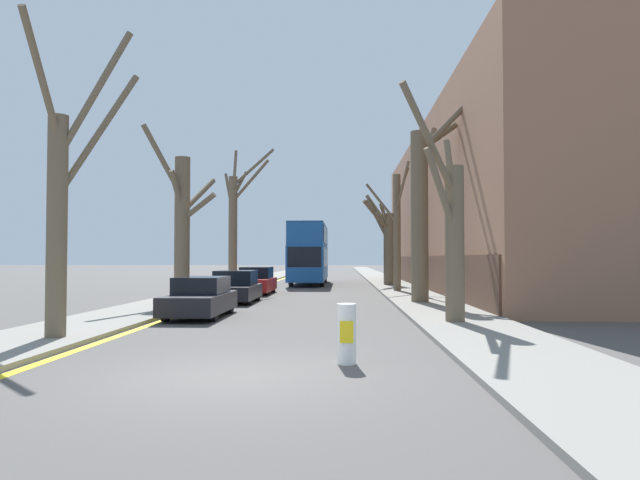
{
  "coord_description": "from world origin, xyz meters",
  "views": [
    {
      "loc": [
        1.86,
        -9.52,
        1.98
      ],
      "look_at": [
        0.4,
        27.76,
        3.16
      ],
      "focal_mm": 32.0,
      "sensor_mm": 36.0,
      "label": 1
    }
  ],
  "objects": [
    {
      "name": "ground_plane",
      "position": [
        0.0,
        0.0,
        0.0
      ],
      "size": [
        300.0,
        300.0,
        0.0
      ],
      "primitive_type": "plane",
      "color": "#4C4947"
    },
    {
      "name": "sidewalk_left",
      "position": [
        -5.47,
        50.0,
        0.06
      ],
      "size": [
        2.94,
        120.0,
        0.12
      ],
      "primitive_type": "cube",
      "color": "gray",
      "rests_on": "ground"
    },
    {
      "name": "sidewalk_right",
      "position": [
        5.47,
        50.0,
        0.06
      ],
      "size": [
        2.94,
        120.0,
        0.12
      ],
      "primitive_type": "cube",
      "color": "gray",
      "rests_on": "ground"
    },
    {
      "name": "building_facade_right",
      "position": [
        11.92,
        28.75,
        5.23
      ],
      "size": [
        10.08,
        40.53,
        10.48
      ],
      "color": "#93664C",
      "rests_on": "ground"
    },
    {
      "name": "kerb_line_stripe",
      "position": [
        -3.82,
        50.0,
        0.0
      ],
      "size": [
        0.24,
        120.0,
        0.01
      ],
      "primitive_type": "cube",
      "color": "yellow",
      "rests_on": "ground"
    },
    {
      "name": "street_tree_left_0",
      "position": [
        -4.81,
        3.72,
        3.3
      ],
      "size": [
        2.56,
        3.87,
        7.48
      ],
      "color": "brown",
      "rests_on": "ground"
    },
    {
      "name": "street_tree_left_1",
      "position": [
        -5.13,
        15.06,
        3.52
      ],
      "size": [
        3.16,
        3.78,
        7.67
      ],
      "color": "brown",
      "rests_on": "ground"
    },
    {
      "name": "street_tree_left_2",
      "position": [
        -4.83,
        25.65,
        4.27
      ],
      "size": [
        3.24,
        2.32,
        9.09
      ],
      "color": "brown",
      "rests_on": "ground"
    },
    {
      "name": "street_tree_right_0",
      "position": [
        5.08,
        7.33,
        2.79
      ],
      "size": [
        2.11,
        3.16,
        6.77
      ],
      "color": "brown",
      "rests_on": "ground"
    },
    {
      "name": "street_tree_right_1",
      "position": [
        5.28,
        14.95,
        4.15
      ],
      "size": [
        3.1,
        1.67,
        9.27
      ],
      "color": "brown",
      "rests_on": "ground"
    },
    {
      "name": "street_tree_right_2",
      "position": [
        4.99,
        23.25,
        3.73
      ],
      "size": [
        2.7,
        3.9,
        7.39
      ],
      "color": "brown",
      "rests_on": "ground"
    },
    {
      "name": "street_tree_right_3",
      "position": [
        4.97,
        30.56,
        3.05
      ],
      "size": [
        2.3,
        2.47,
        6.5
      ],
      "color": "brown",
      "rests_on": "ground"
    },
    {
      "name": "double_decker_bus",
      "position": [
        -0.63,
        33.42,
        2.52
      ],
      "size": [
        2.52,
        11.33,
        4.45
      ],
      "color": "#19519E",
      "rests_on": "ground"
    },
    {
      "name": "parked_car_0",
      "position": [
        -2.91,
        9.47,
        0.64
      ],
      "size": [
        1.73,
        4.29,
        1.34
      ],
      "color": "black",
      "rests_on": "ground"
    },
    {
      "name": "parked_car_1",
      "position": [
        -2.91,
        15.66,
        0.66
      ],
      "size": [
        1.88,
        4.05,
        1.42
      ],
      "color": "black",
      "rests_on": "ground"
    },
    {
      "name": "parked_car_2",
      "position": [
        -2.91,
        21.86,
        0.69
      ],
      "size": [
        1.8,
        4.47,
        1.48
      ],
      "color": "maroon",
      "rests_on": "ground"
    },
    {
      "name": "traffic_bollard",
      "position": [
        1.94,
        1.17,
        0.56
      ],
      "size": [
        0.36,
        0.37,
        1.12
      ],
      "color": "white",
      "rests_on": "ground"
    }
  ]
}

